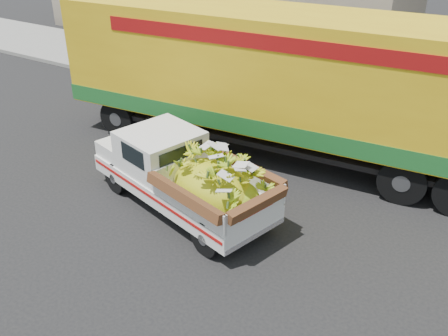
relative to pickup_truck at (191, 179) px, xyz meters
The scene contains 5 objects.
ground 1.03m from the pickup_truck, 103.79° to the left, with size 100.00×100.00×0.00m, color black.
curb 6.13m from the pickup_truck, 91.25° to the left, with size 60.00×0.25×0.15m, color gray.
sidewalk 8.21m from the pickup_truck, 90.93° to the left, with size 60.00×4.00×0.14m, color gray.
pickup_truck is the anchor object (origin of this frame).
semi_trailer 3.84m from the pickup_truck, 86.61° to the left, with size 12.04×3.55×3.80m.
Camera 1 is at (5.69, -8.03, 6.22)m, focal length 40.00 mm.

